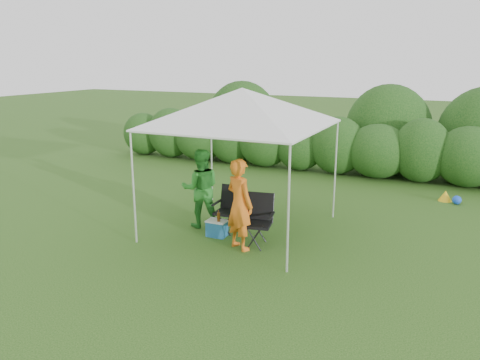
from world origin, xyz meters
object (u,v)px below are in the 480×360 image
at_px(canopy, 242,107).
at_px(chair_left, 230,206).
at_px(woman, 201,188).
at_px(chair_right, 258,216).
at_px(man, 240,204).
at_px(cooler, 217,228).

xyz_separation_m(canopy, chair_left, (-0.18, -0.17, -1.95)).
height_order(canopy, woman, canopy).
bearing_deg(chair_right, woman, 153.41).
bearing_deg(man, canopy, -42.35).
relative_size(canopy, cooler, 7.88).
bearing_deg(chair_left, woman, 179.63).
height_order(chair_left, man, man).
bearing_deg(man, chair_left, -28.38).
bearing_deg(chair_left, chair_right, -32.20).
height_order(canopy, man, canopy).
relative_size(chair_left, cooler, 2.31).
bearing_deg(canopy, man, -67.56).
relative_size(canopy, woman, 1.92).
xyz_separation_m(canopy, cooler, (-0.27, -0.58, -2.30)).
bearing_deg(woman, canopy, 162.08).
xyz_separation_m(chair_left, cooler, (-0.09, -0.41, -0.35)).
bearing_deg(chair_right, cooler, 167.46).
bearing_deg(chair_right, man, -134.49).
height_order(chair_left, woman, woman).
relative_size(man, woman, 1.04).
xyz_separation_m(chair_right, cooler, (-0.87, 0.03, -0.38)).
relative_size(canopy, chair_left, 3.41).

